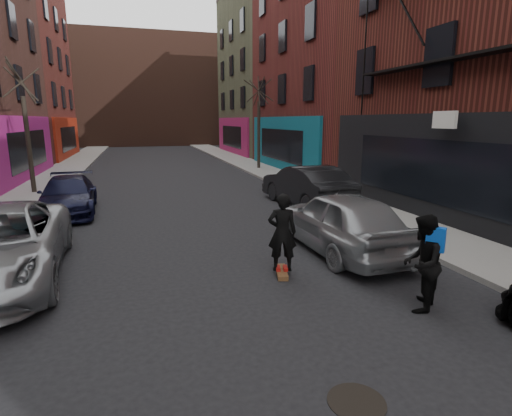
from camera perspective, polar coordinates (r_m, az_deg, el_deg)
sidewalk_left at (r=32.32m, az=-24.74°, el=5.60°), size 2.50×84.00×0.13m
sidewalk_right at (r=32.95m, az=-2.58°, el=6.83°), size 2.50×84.00×0.13m
buildings_right at (r=23.85m, az=25.44°, el=22.72°), size 12.00×56.00×16.00m
building_far at (r=57.97m, az=-15.43°, el=15.71°), size 40.00×10.00×14.00m
tree_left_far at (r=20.34m, az=-30.07°, el=11.08°), size 2.00×2.00×6.50m
tree_right_far at (r=26.99m, az=0.40°, el=12.97°), size 2.00×2.00×6.80m
parked_left_end at (r=15.79m, az=-25.25°, el=1.63°), size 2.08×4.59×1.30m
parked_right_far at (r=10.35m, az=11.93°, el=-1.80°), size 2.07×4.74×1.59m
parked_right_end at (r=15.68m, az=7.17°, el=3.21°), size 2.19×4.99×1.59m
skateboard at (r=8.83m, az=3.68°, el=-9.12°), size 0.42×0.83×0.10m
skateboarder at (r=8.54m, az=3.76°, el=-3.50°), size 0.70×0.55×1.70m
pedestrian at (r=7.57m, az=22.65°, el=-7.21°), size 1.06×1.05×1.72m
manhole at (r=5.43m, az=14.17°, el=-25.27°), size 0.75×0.75×0.01m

